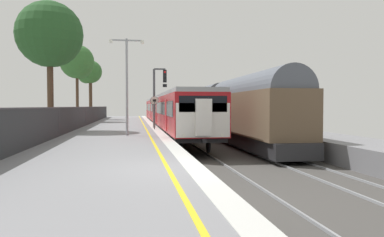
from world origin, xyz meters
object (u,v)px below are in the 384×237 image
at_px(background_tree_left, 78,63).
at_px(speed_limit_sign, 154,108).
at_px(commuter_train_at_platform, 167,111).
at_px(background_tree_right, 89,73).
at_px(platform_lamp_mid, 127,78).
at_px(background_tree_centre, 49,37).
at_px(signal_gantry, 158,91).
at_px(freight_train_adjacent_track, 195,108).

bearing_deg(background_tree_left, speed_limit_sign, -64.01).
xyz_separation_m(commuter_train_at_platform, background_tree_right, (-9.00, 12.15, 4.70)).
distance_m(platform_lamp_mid, background_tree_centre, 8.20).
bearing_deg(platform_lamp_mid, signal_gantry, 73.54).
bearing_deg(background_tree_left, background_tree_right, 85.96).
height_order(speed_limit_sign, background_tree_centre, background_tree_centre).
distance_m(freight_train_adjacent_track, speed_limit_sign, 18.33).
bearing_deg(signal_gantry, speed_limit_sign, -100.14).
relative_size(speed_limit_sign, background_tree_centre, 0.27).
height_order(freight_train_adjacent_track, background_tree_left, background_tree_left).
xyz_separation_m(signal_gantry, background_tree_right, (-7.54, 20.19, 3.02)).
xyz_separation_m(platform_lamp_mid, background_tree_left, (-5.74, 21.22, 3.18)).
bearing_deg(commuter_train_at_platform, background_tree_centre, -131.06).
xyz_separation_m(commuter_train_at_platform, background_tree_left, (-9.48, 5.46, 5.23)).
bearing_deg(background_tree_centre, background_tree_left, 91.33).
height_order(commuter_train_at_platform, background_tree_centre, background_tree_centre).
xyz_separation_m(speed_limit_sign, background_tree_right, (-7.16, 22.34, 4.41)).
relative_size(freight_train_adjacent_track, signal_gantry, 12.41).
height_order(signal_gantry, background_tree_left, background_tree_left).
bearing_deg(platform_lamp_mid, background_tree_right, 100.69).
xyz_separation_m(speed_limit_sign, background_tree_centre, (-7.26, -0.26, 4.96)).
relative_size(commuter_train_at_platform, platform_lamp_mid, 7.15).
distance_m(signal_gantry, background_tree_left, 16.10).
bearing_deg(freight_train_adjacent_track, commuter_train_at_platform, -119.16).
xyz_separation_m(background_tree_left, background_tree_centre, (0.37, -15.92, 0.02)).
relative_size(commuter_train_at_platform, background_tree_left, 4.68).
bearing_deg(speed_limit_sign, background_tree_right, 107.77).
xyz_separation_m(freight_train_adjacent_track, background_tree_right, (-13.01, 4.97, 4.42)).
bearing_deg(signal_gantry, freight_train_adjacent_track, 70.25).
bearing_deg(background_tree_left, freight_train_adjacent_track, 7.25).
bearing_deg(freight_train_adjacent_track, signal_gantry, -109.75).
distance_m(signal_gantry, speed_limit_sign, 2.58).
height_order(freight_train_adjacent_track, speed_limit_sign, freight_train_adjacent_track).
bearing_deg(commuter_train_at_platform, speed_limit_sign, -100.27).
distance_m(background_tree_left, background_tree_right, 6.72).
relative_size(freight_train_adjacent_track, background_tree_left, 6.83).
relative_size(freight_train_adjacent_track, background_tree_right, 7.64).
bearing_deg(speed_limit_sign, platform_lamp_mid, -108.79).
xyz_separation_m(commuter_train_at_platform, freight_train_adjacent_track, (4.00, 7.18, 0.27)).
bearing_deg(speed_limit_sign, background_tree_left, 115.99).
bearing_deg(platform_lamp_mid, commuter_train_at_platform, 76.65).
bearing_deg(speed_limit_sign, commuter_train_at_platform, 79.73).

